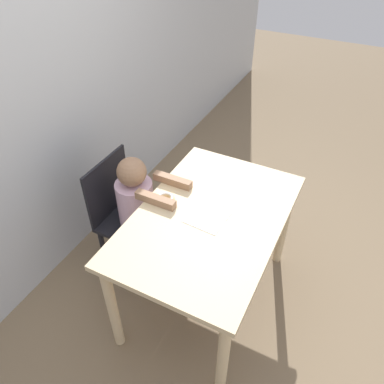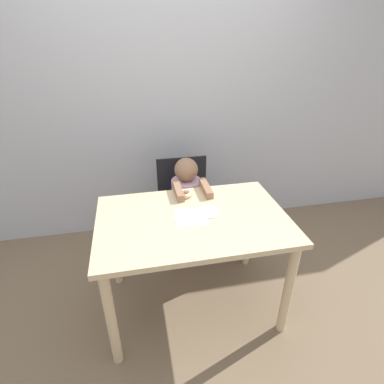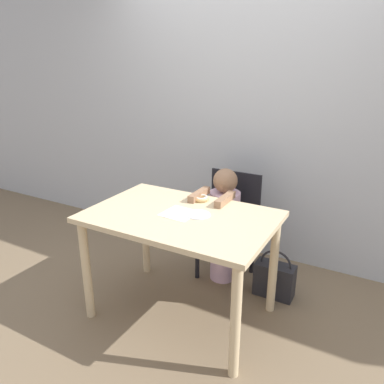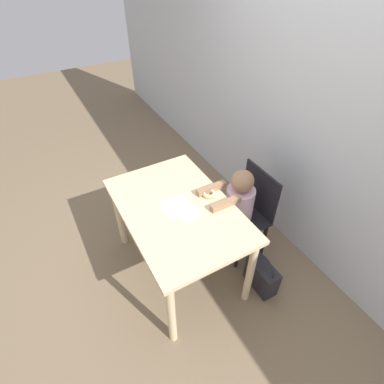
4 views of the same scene
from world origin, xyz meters
TOP-DOWN VIEW (x-y plane):
  - ground_plane at (0.00, 0.00)m, footprint 12.00×12.00m
  - wall_back at (0.00, 1.14)m, footprint 8.00×0.05m
  - dining_table at (0.00, 0.00)m, footprint 1.21×0.80m
  - chair at (0.06, 0.67)m, footprint 0.43×0.36m
  - child_figure at (0.06, 0.56)m, footprint 0.26×0.48m
  - donut at (-0.00, 0.29)m, footprint 0.11×0.11m
  - napkin at (-0.01, 0.01)m, footprint 0.22×0.22m
  - handbag at (0.51, 0.53)m, footprint 0.30×0.14m
  - plate at (0.10, 0.05)m, footprint 0.16×0.16m

SIDE VIEW (x-z plane):
  - ground_plane at x=0.00m, z-range 0.00..0.00m
  - handbag at x=0.51m, z-range -0.05..0.33m
  - chair at x=0.06m, z-range 0.02..0.88m
  - child_figure at x=0.06m, z-range 0.01..0.95m
  - dining_table at x=0.00m, z-range 0.27..1.04m
  - napkin at x=-0.01m, z-range 0.77..0.77m
  - plate at x=0.10m, z-range 0.77..0.77m
  - donut at x=0.00m, z-range 0.77..0.80m
  - wall_back at x=0.00m, z-range 0.00..2.50m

